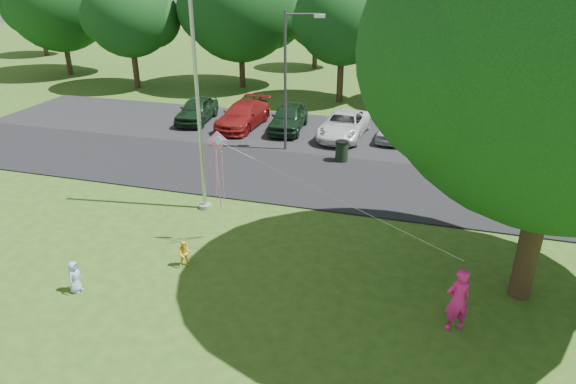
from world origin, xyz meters
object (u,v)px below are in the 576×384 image
(woman, at_px, (458,300))
(child_blue, at_px, (75,277))
(big_tree, at_px, (573,37))
(kite, at_px, (223,155))
(street_lamp, at_px, (291,70))
(child_yellow, at_px, (185,254))
(flagpole, at_px, (198,105))
(trash_can, at_px, (342,152))

(woman, height_order, child_blue, woman)
(big_tree, bearing_deg, child_blue, -164.78)
(big_tree, bearing_deg, kite, 177.29)
(child_blue, relative_size, kite, 0.13)
(street_lamp, bearing_deg, woman, -71.75)
(big_tree, relative_size, child_yellow, 13.85)
(child_yellow, distance_m, kite, 3.37)
(flagpole, distance_m, woman, 11.10)
(trash_can, height_order, big_tree, big_tree)
(flagpole, bearing_deg, street_lamp, 79.30)
(street_lamp, xyz_separation_m, kite, (0.52, -9.80, -0.84))
(street_lamp, distance_m, child_yellow, 12.06)
(woman, bearing_deg, child_yellow, -33.00)
(flagpole, bearing_deg, woman, -27.33)
(big_tree, relative_size, child_blue, 12.52)
(child_blue, bearing_deg, flagpole, -15.88)
(big_tree, xyz_separation_m, kite, (-9.29, 0.44, -4.08))
(trash_can, xyz_separation_m, child_blue, (-5.55, -12.74, -0.02))
(flagpole, relative_size, kite, 1.25)
(trash_can, relative_size, child_blue, 1.04)
(woman, relative_size, kite, 0.23)
(flagpole, relative_size, trash_can, 9.52)
(trash_can, relative_size, big_tree, 0.08)
(flagpole, height_order, woman, flagpole)
(big_tree, distance_m, child_yellow, 12.25)
(trash_can, relative_size, child_yellow, 1.15)
(big_tree, xyz_separation_m, woman, (-1.78, -2.06, -6.42))
(flagpole, xyz_separation_m, child_yellow, (1.17, -4.07, -3.71))
(big_tree, bearing_deg, flagpole, 165.90)
(trash_can, bearing_deg, child_yellow, -106.13)
(big_tree, relative_size, kite, 1.58)
(child_yellow, bearing_deg, child_blue, -167.30)
(flagpole, xyz_separation_m, trash_can, (4.23, 6.52, -3.64))
(trash_can, bearing_deg, child_blue, -113.53)
(big_tree, bearing_deg, trash_can, 126.76)
(big_tree, distance_m, kite, 10.15)
(child_yellow, height_order, child_blue, child_blue)
(big_tree, xyz_separation_m, child_yellow, (-10.04, -1.25, -6.90))
(child_blue, distance_m, kite, 5.74)
(big_tree, height_order, child_yellow, big_tree)
(street_lamp, xyz_separation_m, big_tree, (9.80, -10.24, 3.24))
(street_lamp, height_order, child_yellow, street_lamp)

